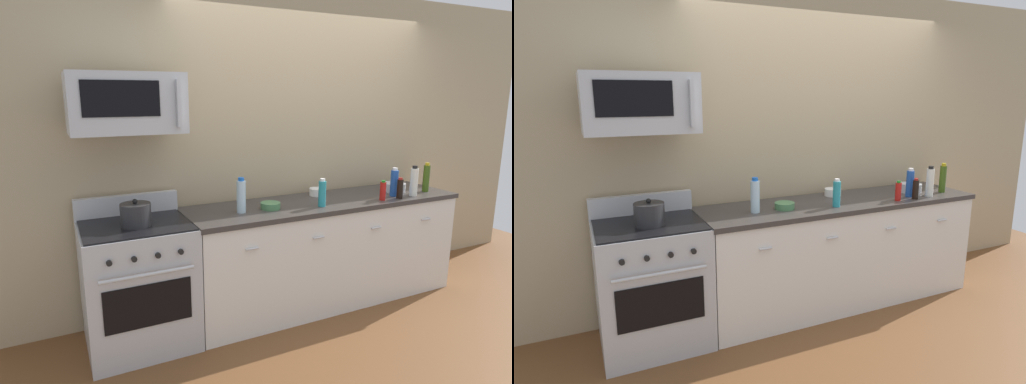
% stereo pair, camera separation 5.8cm
% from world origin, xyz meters
% --- Properties ---
extents(ground_plane, '(6.68, 6.68, 0.00)m').
position_xyz_m(ground_plane, '(0.00, 0.00, 0.00)').
color(ground_plane, brown).
extents(back_wall, '(5.57, 0.10, 2.70)m').
position_xyz_m(back_wall, '(0.00, 0.41, 1.35)').
color(back_wall, tan).
rests_on(back_wall, ground_plane).
extents(counter_unit, '(2.48, 0.66, 0.92)m').
position_xyz_m(counter_unit, '(-0.00, -0.00, 0.46)').
color(counter_unit, silver).
rests_on(counter_unit, ground_plane).
extents(range_oven, '(0.76, 0.69, 1.07)m').
position_xyz_m(range_oven, '(-1.61, 0.00, 0.47)').
color(range_oven, '#B7BABF').
rests_on(range_oven, ground_plane).
extents(microwave, '(0.74, 0.44, 0.40)m').
position_xyz_m(microwave, '(-1.61, 0.05, 1.75)').
color(microwave, '#B7BABF').
extents(bottle_olive_oil, '(0.06, 0.06, 0.27)m').
position_xyz_m(bottle_olive_oil, '(1.03, -0.12, 1.05)').
color(bottle_olive_oil, '#385114').
rests_on(bottle_olive_oil, countertop_slab).
extents(bottle_dish_soap, '(0.06, 0.06, 0.23)m').
position_xyz_m(bottle_dish_soap, '(-0.15, -0.16, 1.03)').
color(bottle_dish_soap, teal).
rests_on(bottle_dish_soap, countertop_slab).
extents(bottle_hot_sauce_red, '(0.05, 0.05, 0.17)m').
position_xyz_m(bottle_hot_sauce_red, '(0.44, -0.21, 1.00)').
color(bottle_hot_sauce_red, '#B21914').
rests_on(bottle_hot_sauce_red, countertop_slab).
extents(bottle_vinegar_white, '(0.07, 0.07, 0.27)m').
position_xyz_m(bottle_vinegar_white, '(0.79, -0.20, 1.05)').
color(bottle_vinegar_white, silver).
rests_on(bottle_vinegar_white, countertop_slab).
extents(bottle_soy_sauce_dark, '(0.05, 0.05, 0.18)m').
position_xyz_m(bottle_soy_sauce_dark, '(0.61, -0.23, 1.01)').
color(bottle_soy_sauce_dark, black).
rests_on(bottle_soy_sauce_dark, countertop_slab).
extents(bottle_soda_blue, '(0.07, 0.07, 0.26)m').
position_xyz_m(bottle_soda_blue, '(0.63, -0.14, 1.04)').
color(bottle_soda_blue, '#1E4CA5').
rests_on(bottle_soda_blue, countertop_slab).
extents(bottle_water_clear, '(0.07, 0.07, 0.27)m').
position_xyz_m(bottle_water_clear, '(-0.82, -0.05, 1.05)').
color(bottle_water_clear, silver).
rests_on(bottle_water_clear, countertop_slab).
extents(bowl_green_glaze, '(0.16, 0.16, 0.05)m').
position_xyz_m(bowl_green_glaze, '(-0.57, -0.05, 0.95)').
color(bowl_green_glaze, '#477A4C').
rests_on(bowl_green_glaze, countertop_slab).
extents(bowl_white_ceramic, '(0.15, 0.15, 0.06)m').
position_xyz_m(bowl_white_ceramic, '(0.03, 0.18, 0.95)').
color(bowl_white_ceramic, white).
rests_on(bowl_white_ceramic, countertop_slab).
extents(bowl_steel_prep, '(0.20, 0.20, 0.08)m').
position_xyz_m(bowl_steel_prep, '(0.77, 0.01, 0.96)').
color(bowl_steel_prep, '#B2B5BA').
rests_on(bowl_steel_prep, countertop_slab).
extents(stockpot, '(0.21, 0.21, 0.19)m').
position_xyz_m(stockpot, '(-1.61, -0.05, 1.00)').
color(stockpot, '#262628').
rests_on(stockpot, range_oven).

